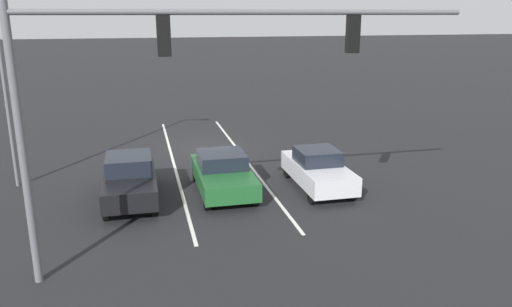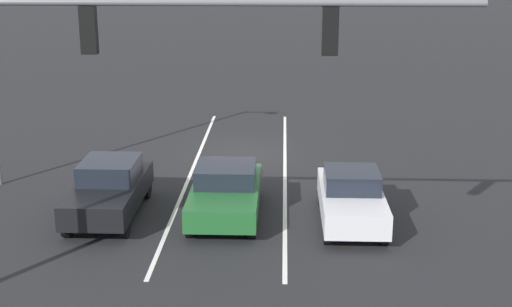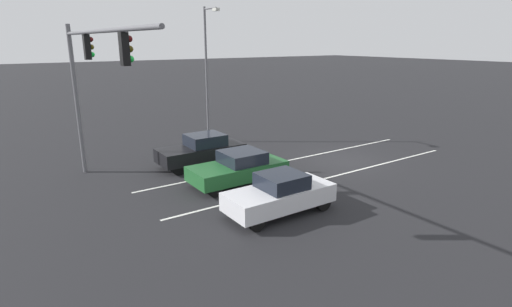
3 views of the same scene
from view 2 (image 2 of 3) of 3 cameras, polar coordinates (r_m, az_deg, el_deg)
name	(u,v)px [view 2 (image 2 of 3)]	position (r m, az deg, el deg)	size (l,w,h in m)	color
ground_plane	(242,153)	(27.28, -1.11, 0.07)	(240.00, 240.00, 0.00)	black
lane_stripe_left_divider	(285,173)	(24.85, 2.33, -1.57)	(0.12, 16.99, 0.01)	silver
lane_stripe_center_divider	(191,172)	(25.05, -5.19, -1.47)	(0.12, 16.99, 0.01)	silver
car_silver_leftlane_front	(351,197)	(20.41, 7.63, -3.50)	(1.73, 4.16, 1.54)	silver
car_darkgreen_midlane_front	(226,191)	(20.80, -2.44, -3.03)	(1.94, 4.35, 1.49)	#1E5928
car_black_rightlane_front	(109,188)	(21.21, -11.65, -2.75)	(1.81, 4.42, 1.63)	black
traffic_signal_gantry	(90,73)	(14.91, -13.17, 6.32)	(11.30, 0.37, 6.96)	slate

